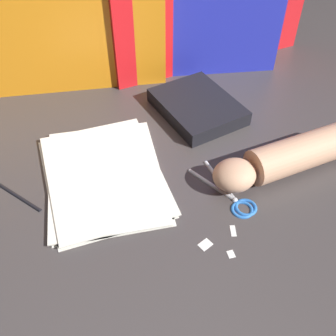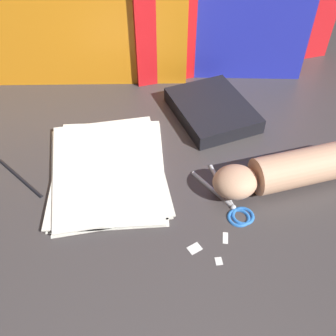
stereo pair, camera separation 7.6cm
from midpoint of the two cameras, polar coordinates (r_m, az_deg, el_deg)
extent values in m
plane|color=#3D3838|center=(0.82, -5.34, -2.31)|extent=(6.00, 6.00, 0.00)
cube|color=white|center=(0.84, -12.10, -1.36)|extent=(0.25, 0.33, 0.00)
cube|color=white|center=(0.84, -11.50, -1.22)|extent=(0.25, 0.32, 0.00)
cube|color=white|center=(0.84, -11.77, -1.11)|extent=(0.25, 0.33, 0.00)
cube|color=white|center=(0.84, -11.85, -0.90)|extent=(0.25, 0.33, 0.00)
cube|color=black|center=(0.98, 2.05, 8.81)|extent=(0.22, 0.25, 0.04)
sphere|color=silver|center=(0.78, 7.00, -4.64)|extent=(0.01, 0.01, 0.01)
cylinder|color=silver|center=(0.81, 3.67, -2.41)|extent=(0.07, 0.11, 0.01)
torus|color=blue|center=(0.78, 8.52, -5.65)|extent=(0.06, 0.06, 0.01)
cylinder|color=silver|center=(0.82, 4.89, -1.74)|extent=(0.03, 0.12, 0.01)
torus|color=blue|center=(0.77, 7.98, -5.98)|extent=(0.05, 0.05, 0.01)
cylinder|color=tan|center=(0.86, 16.28, 2.01)|extent=(0.24, 0.11, 0.08)
ellipsoid|color=tan|center=(0.78, 6.89, -1.16)|extent=(0.10, 0.09, 0.06)
cube|color=white|center=(0.72, 2.39, -11.20)|extent=(0.03, 0.03, 0.00)
cube|color=white|center=(0.71, 6.07, -12.49)|extent=(0.01, 0.02, 0.00)
cube|color=white|center=(0.74, 6.53, -9.20)|extent=(0.02, 0.03, 0.00)
cylinder|color=black|center=(0.86, -23.94, -3.41)|extent=(0.11, 0.13, 0.01)
camera|label=1|loc=(0.04, -92.87, -2.84)|focal=42.00mm
camera|label=2|loc=(0.04, 87.13, 2.84)|focal=42.00mm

